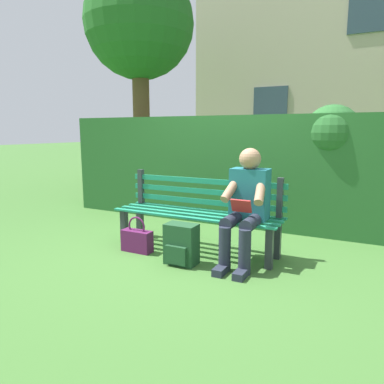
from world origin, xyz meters
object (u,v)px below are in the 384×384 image
tree (137,29)px  handbag (137,240)px  park_bench (199,211)px  person_seated (246,204)px  backpack (181,244)px

tree → handbag: bearing=124.5°
park_bench → person_seated: person_seated is taller
person_seated → handbag: 1.29m
tree → handbag: (-2.46, 3.58, -3.35)m
person_seated → backpack: 0.77m
tree → person_seated: bearing=137.3°
tree → backpack: (-3.08, 3.68, -3.28)m
backpack → handbag: (0.62, -0.10, -0.07)m
park_bench → backpack: bearing=95.3°
person_seated → tree: size_ratio=0.25×
tree → handbag: 5.49m
person_seated → handbag: bearing=11.0°
backpack → handbag: size_ratio=1.03×
person_seated → backpack: bearing=30.6°
park_bench → person_seated: (-0.60, 0.17, 0.17)m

